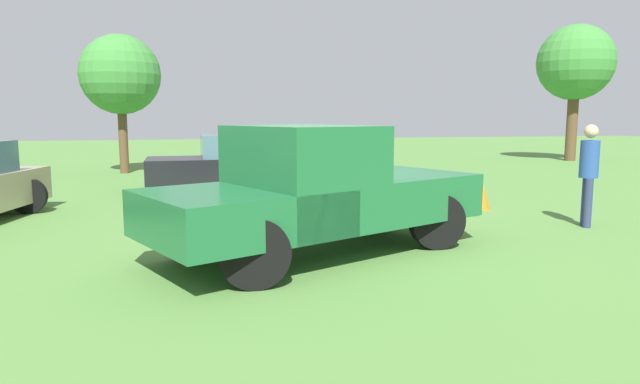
{
  "coord_description": "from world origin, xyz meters",
  "views": [
    {
      "loc": [
        1.9,
        8.53,
        1.96
      ],
      "look_at": [
        0.25,
        0.95,
        0.9
      ],
      "focal_mm": 31.11,
      "sensor_mm": 36.0,
      "label": 1
    }
  ],
  "objects_px": {
    "tree_far_center": "(120,75)",
    "pickup_truck": "(313,189)",
    "traffic_cone": "(483,197)",
    "sedan_far": "(232,164)",
    "tree_back_right": "(576,64)",
    "person_bystander": "(589,169)"
  },
  "relations": [
    {
      "from": "tree_far_center",
      "to": "pickup_truck",
      "type": "bearing_deg",
      "value": 107.98
    },
    {
      "from": "tree_far_center",
      "to": "traffic_cone",
      "type": "xyz_separation_m",
      "value": [
        -8.39,
        9.57,
        -3.07
      ]
    },
    {
      "from": "sedan_far",
      "to": "tree_back_right",
      "type": "xyz_separation_m",
      "value": [
        -15.27,
        -6.62,
        3.55
      ]
    },
    {
      "from": "pickup_truck",
      "to": "traffic_cone",
      "type": "relative_size",
      "value": 9.57
    },
    {
      "from": "pickup_truck",
      "to": "tree_far_center",
      "type": "height_order",
      "value": "tree_far_center"
    },
    {
      "from": "sedan_far",
      "to": "person_bystander",
      "type": "bearing_deg",
      "value": 130.03
    },
    {
      "from": "pickup_truck",
      "to": "tree_back_right",
      "type": "xyz_separation_m",
      "value": [
        -14.57,
        -14.17,
        3.27
      ]
    },
    {
      "from": "tree_far_center",
      "to": "traffic_cone",
      "type": "height_order",
      "value": "tree_far_center"
    },
    {
      "from": "pickup_truck",
      "to": "traffic_cone",
      "type": "distance_m",
      "value": 5.32
    },
    {
      "from": "person_bystander",
      "to": "traffic_cone",
      "type": "height_order",
      "value": "person_bystander"
    },
    {
      "from": "sedan_far",
      "to": "person_bystander",
      "type": "xyz_separation_m",
      "value": [
        -5.9,
        6.55,
        0.36
      ]
    },
    {
      "from": "sedan_far",
      "to": "tree_far_center",
      "type": "height_order",
      "value": "tree_far_center"
    },
    {
      "from": "tree_back_right",
      "to": "person_bystander",
      "type": "bearing_deg",
      "value": 54.56
    },
    {
      "from": "pickup_truck",
      "to": "person_bystander",
      "type": "xyz_separation_m",
      "value": [
        -5.2,
        -1.0,
        0.08
      ]
    },
    {
      "from": "pickup_truck",
      "to": "traffic_cone",
      "type": "height_order",
      "value": "pickup_truck"
    },
    {
      "from": "traffic_cone",
      "to": "person_bystander",
      "type": "bearing_deg",
      "value": 113.67
    },
    {
      "from": "sedan_far",
      "to": "tree_back_right",
      "type": "distance_m",
      "value": 17.02
    },
    {
      "from": "person_bystander",
      "to": "tree_far_center",
      "type": "height_order",
      "value": "tree_far_center"
    },
    {
      "from": "sedan_far",
      "to": "traffic_cone",
      "type": "height_order",
      "value": "sedan_far"
    },
    {
      "from": "traffic_cone",
      "to": "pickup_truck",
      "type": "bearing_deg",
      "value": 35.54
    },
    {
      "from": "pickup_truck",
      "to": "tree_back_right",
      "type": "height_order",
      "value": "tree_back_right"
    },
    {
      "from": "pickup_truck",
      "to": "person_bystander",
      "type": "height_order",
      "value": "pickup_truck"
    }
  ]
}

